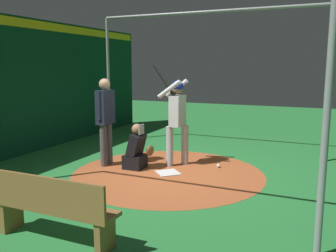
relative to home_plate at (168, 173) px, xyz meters
name	(u,v)px	position (x,y,z in m)	size (l,w,h in m)	color
ground_plane	(168,173)	(0.00, 0.00, -0.01)	(26.49, 26.49, 0.00)	#287A38
dirt_circle	(168,173)	(0.00, 0.00, -0.01)	(3.78, 3.78, 0.01)	#AD562D
home_plate	(168,173)	(0.00, 0.00, 0.00)	(0.42, 0.42, 0.01)	white
batter	(177,114)	(-0.07, 0.63, 1.09)	(0.68, 0.49, 2.14)	#B3B3B7
catcher	(137,151)	(-0.73, 0.05, 0.35)	(0.58, 0.40, 0.94)	black
umpire	(105,117)	(-1.45, 0.03, 1.03)	(0.23, 0.49, 1.84)	#4C4C51
back_wall	(17,86)	(-3.86, 0.00, 1.62)	(0.23, 10.49, 3.23)	#0C3D26
cage_frame	(168,53)	(0.00, 0.00, 2.33)	(5.67, 4.54, 3.41)	gray
bench	(51,207)	(-0.13, -3.14, 0.43)	(1.67, 0.36, 0.85)	olive
baseball_0	(218,166)	(0.80, 0.78, 0.03)	(0.07, 0.07, 0.07)	white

